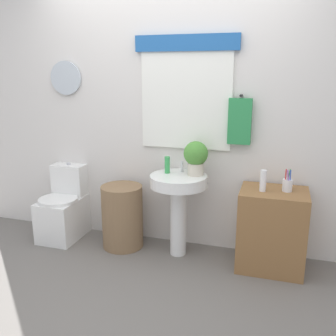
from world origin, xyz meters
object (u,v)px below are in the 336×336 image
(wooden_cabinet, at_px, (272,230))
(potted_plant, at_px, (196,156))
(pedestal_sink, at_px, (178,195))
(laundry_hamper, at_px, (122,216))
(toilet, at_px, (64,210))
(soap_bottle, at_px, (167,165))
(lotion_bottle, at_px, (263,181))
(toothbrush_cup, at_px, (287,185))

(wooden_cabinet, distance_m, potted_plant, 0.90)
(wooden_cabinet, bearing_deg, pedestal_sink, 180.00)
(laundry_hamper, bearing_deg, potted_plant, 4.92)
(toilet, height_order, potted_plant, potted_plant)
(laundry_hamper, xyz_separation_m, wooden_cabinet, (1.39, 0.00, 0.04))
(pedestal_sink, distance_m, soap_bottle, 0.29)
(laundry_hamper, xyz_separation_m, pedestal_sink, (0.56, 0.00, 0.27))
(potted_plant, bearing_deg, laundry_hamper, -175.08)
(laundry_hamper, relative_size, lotion_bottle, 3.38)
(pedestal_sink, relative_size, wooden_cabinet, 1.09)
(toilet, distance_m, laundry_hamper, 0.66)
(laundry_hamper, height_order, soap_bottle, soap_bottle)
(toilet, bearing_deg, toothbrush_cup, -0.31)
(pedestal_sink, bearing_deg, wooden_cabinet, 0.00)
(laundry_hamper, bearing_deg, toilet, 177.28)
(potted_plant, distance_m, lotion_bottle, 0.62)
(laundry_hamper, xyz_separation_m, lotion_bottle, (1.29, -0.04, 0.48))
(toothbrush_cup, bearing_deg, wooden_cabinet, -168.41)
(pedestal_sink, bearing_deg, laundry_hamper, 180.00)
(laundry_hamper, distance_m, soap_bottle, 0.69)
(wooden_cabinet, relative_size, toothbrush_cup, 3.76)
(laundry_hamper, height_order, lotion_bottle, lotion_bottle)
(soap_bottle, relative_size, toothbrush_cup, 0.83)
(lotion_bottle, relative_size, toothbrush_cup, 0.97)
(laundry_hamper, bearing_deg, toothbrush_cup, 0.77)
(toilet, relative_size, toothbrush_cup, 4.04)
(potted_plant, bearing_deg, lotion_bottle, -9.59)
(pedestal_sink, bearing_deg, potted_plant, 23.20)
(wooden_cabinet, xyz_separation_m, soap_bottle, (-0.95, 0.05, 0.49))
(toilet, distance_m, soap_bottle, 1.23)
(wooden_cabinet, bearing_deg, toilet, 179.12)
(soap_bottle, bearing_deg, toothbrush_cup, -1.65)
(soap_bottle, bearing_deg, toilet, -179.03)
(toothbrush_cup, bearing_deg, potted_plant, 177.08)
(potted_plant, distance_m, toothbrush_cup, 0.81)
(pedestal_sink, distance_m, wooden_cabinet, 0.86)
(pedestal_sink, distance_m, lotion_bottle, 0.76)
(toilet, bearing_deg, lotion_bottle, -2.10)
(laundry_hamper, distance_m, toothbrush_cup, 1.55)
(laundry_hamper, relative_size, toothbrush_cup, 3.29)
(pedestal_sink, xyz_separation_m, wooden_cabinet, (0.83, 0.00, -0.22))
(wooden_cabinet, distance_m, lotion_bottle, 0.45)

